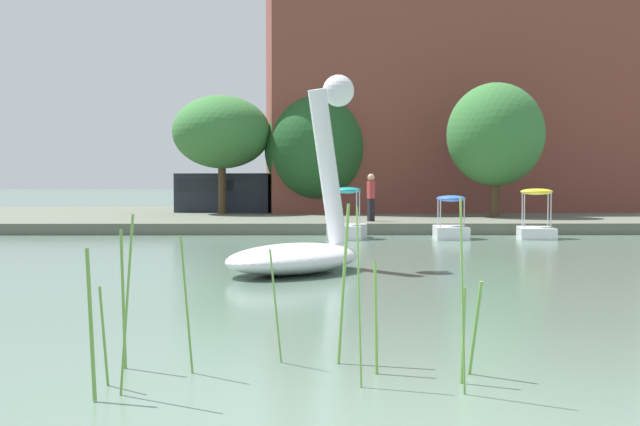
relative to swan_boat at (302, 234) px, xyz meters
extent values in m
cube|color=#5B6051|center=(1.25, 21.17, -0.55)|extent=(114.11, 20.37, 0.39)
ellipsoid|color=white|center=(-0.14, -0.17, -0.46)|extent=(3.43, 3.56, 0.57)
cylinder|color=white|center=(0.52, 0.59, 1.29)|extent=(0.95, 1.02, 3.15)
sphere|color=white|center=(0.74, 0.84, 2.86)|extent=(0.91, 0.91, 0.64)
cone|color=yellow|center=(0.90, 1.04, 2.86)|extent=(0.60, 0.61, 0.35)
cube|color=white|center=(1.32, 9.37, -0.53)|extent=(1.38, 2.12, 0.43)
ellipsoid|color=teal|center=(1.32, 9.37, 0.78)|extent=(1.01, 1.20, 0.20)
cylinder|color=#B7B7BF|center=(1.05, 9.85, 0.24)|extent=(0.04, 0.04, 1.10)
cylinder|color=#B7B7BF|center=(1.72, 9.74, 0.24)|extent=(0.04, 0.04, 1.10)
cylinder|color=#B7B7BF|center=(0.91, 9.00, 0.24)|extent=(0.04, 0.04, 1.10)
cylinder|color=#B7B7BF|center=(1.58, 8.89, 0.24)|extent=(0.04, 0.04, 1.10)
cube|color=white|center=(4.60, 9.34, -0.55)|extent=(1.15, 1.99, 0.39)
ellipsoid|color=blue|center=(4.60, 9.34, 0.53)|extent=(1.00, 1.19, 0.20)
cylinder|color=#B7B7BF|center=(4.27, 9.82, 0.09)|extent=(0.04, 0.04, 0.88)
cylinder|color=#B7B7BF|center=(5.00, 9.76, 0.09)|extent=(0.04, 0.04, 0.88)
cylinder|color=#B7B7BF|center=(4.20, 8.93, 0.09)|extent=(0.04, 0.04, 0.88)
cylinder|color=#B7B7BF|center=(4.93, 8.87, 0.09)|extent=(0.04, 0.04, 0.88)
cube|color=white|center=(7.34, 9.42, -0.57)|extent=(1.39, 2.03, 0.35)
ellipsoid|color=yellow|center=(7.34, 9.42, 0.74)|extent=(1.14, 1.03, 0.20)
cylinder|color=#B7B7BF|center=(7.01, 9.83, 0.17)|extent=(0.04, 0.04, 1.14)
cylinder|color=#B7B7BF|center=(7.80, 9.69, 0.17)|extent=(0.04, 0.04, 1.14)
cylinder|color=#B7B7BF|center=(6.89, 9.15, 0.17)|extent=(0.04, 0.04, 1.14)
cylinder|color=#B7B7BF|center=(7.68, 9.01, 0.17)|extent=(0.04, 0.04, 1.14)
cylinder|color=#4C3823|center=(7.68, 16.32, 0.81)|extent=(0.39, 0.39, 2.33)
ellipsoid|color=#387538|center=(7.68, 16.32, 3.03)|extent=(5.54, 5.53, 4.20)
cylinder|color=brown|center=(0.34, 20.84, 1.59)|extent=(0.42, 0.42, 3.89)
ellipsoid|color=#235628|center=(0.34, 20.84, 2.67)|extent=(5.10, 5.19, 5.27)
cylinder|color=#4C3823|center=(-3.96, 20.30, 1.53)|extent=(0.36, 0.36, 3.77)
ellipsoid|color=#387538|center=(-3.96, 20.30, 3.39)|extent=(4.98, 5.77, 3.34)
cube|color=black|center=(2.32, 12.66, 0.05)|extent=(0.26, 0.27, 0.82)
cube|color=#A53333|center=(2.32, 12.66, 0.79)|extent=(0.29, 0.29, 0.64)
sphere|color=tan|center=(2.32, 12.66, 1.23)|extent=(0.25, 0.25, 0.25)
cube|color=#1E232D|center=(-4.03, 22.01, 0.58)|extent=(4.73, 2.31, 1.87)
cube|color=black|center=(-4.03, 22.01, 0.95)|extent=(4.37, 2.31, 0.52)
cube|color=brown|center=(6.77, 25.98, 6.35)|extent=(18.68, 12.86, 13.40)
cylinder|color=#669942|center=(-1.26, -8.59, -0.01)|extent=(0.16, 0.13, 1.45)
cylinder|color=#669942|center=(0.60, -8.24, 0.01)|extent=(0.05, 0.18, 1.49)
cylinder|color=#669942|center=(-1.53, -8.63, -0.15)|extent=(0.13, 0.20, 1.18)
cylinder|color=#669942|center=(0.50, -7.40, 0.01)|extent=(0.13, 0.20, 1.50)
cylinder|color=#669942|center=(-0.14, -7.47, -0.20)|extent=(0.12, 0.10, 1.08)
cylinder|color=#669942|center=(-1.52, -7.64, -0.11)|extent=(0.06, 0.05, 1.28)
cylinder|color=#669942|center=(1.41, -8.54, 0.05)|extent=(0.07, 0.04, 1.58)
cylinder|color=#669942|center=(0.78, -7.82, -0.24)|extent=(0.04, 0.14, 1.00)
cylinder|color=#669942|center=(1.49, -8.19, -0.33)|extent=(0.05, 0.05, 0.82)
cylinder|color=#669942|center=(-1.53, -8.27, -0.32)|extent=(0.07, 0.08, 0.85)
cylinder|color=#669942|center=(1.64, -7.94, -0.32)|extent=(0.11, 0.14, 0.84)
cylinder|color=#669942|center=(-0.91, -7.85, -0.12)|extent=(0.11, 0.08, 1.23)
camera|label=1|loc=(0.21, -14.52, 0.93)|focal=42.41mm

